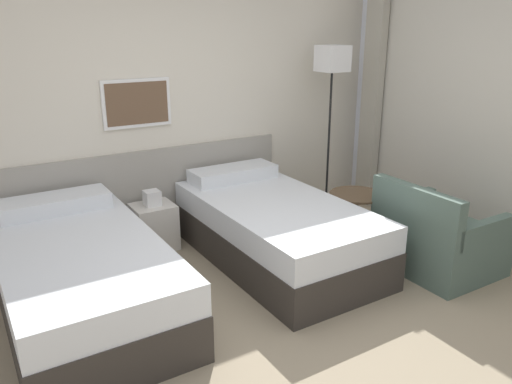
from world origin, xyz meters
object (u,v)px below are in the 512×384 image
at_px(bed_near_door, 82,277).
at_px(floor_lamp, 332,70).
at_px(nightstand, 154,225).
at_px(armchair, 436,241).
at_px(side_table, 355,210).
at_px(bed_near_window, 275,229).

distance_m(bed_near_door, floor_lamp, 3.17).
bearing_deg(bed_near_door, nightstand, 42.99).
bearing_deg(armchair, floor_lamp, -0.35).
bearing_deg(floor_lamp, side_table, -112.28).
bearing_deg(nightstand, floor_lamp, -4.71).
bearing_deg(bed_near_window, floor_lamp, 29.58).
relative_size(bed_near_door, nightstand, 3.53).
bearing_deg(side_table, bed_near_window, 165.05).
distance_m(bed_near_door, armchair, 2.93).
relative_size(side_table, armchair, 0.61).
distance_m(nightstand, floor_lamp, 2.40).
relative_size(bed_near_door, armchair, 2.25).
bearing_deg(side_table, floor_lamp, 67.72).
distance_m(bed_near_door, side_table, 2.48).
relative_size(bed_near_door, side_table, 3.71).
relative_size(nightstand, side_table, 1.05).
height_order(bed_near_door, nightstand, bed_near_door).
xyz_separation_m(bed_near_door, armchair, (2.79, -0.89, -0.03)).
bearing_deg(side_table, armchair, -65.45).
xyz_separation_m(bed_near_window, side_table, (0.77, -0.21, 0.10)).
relative_size(bed_near_window, floor_lamp, 1.11).
bearing_deg(bed_near_door, side_table, -4.75).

